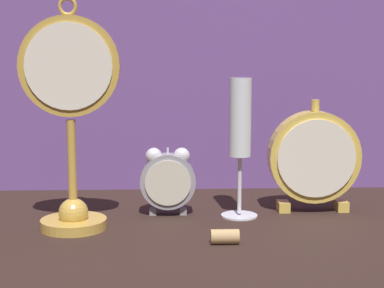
{
  "coord_description": "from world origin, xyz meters",
  "views": [
    {
      "loc": [
        -0.04,
        -0.97,
        0.29
      ],
      "look_at": [
        0.0,
        0.08,
        0.13
      ],
      "focal_mm": 60.0,
      "sensor_mm": 36.0,
      "label": 1
    }
  ],
  "objects_px": {
    "champagne_flute": "(240,130)",
    "wine_cork": "(225,237)",
    "alarm_clock_twin_bell": "(168,178)",
    "mantel_clock_silver": "(314,158)",
    "pocket_watch_on_stand": "(71,123)"
  },
  "relations": [
    {
      "from": "pocket_watch_on_stand",
      "to": "alarm_clock_twin_bell",
      "type": "bearing_deg",
      "value": 27.68
    },
    {
      "from": "alarm_clock_twin_bell",
      "to": "champagne_flute",
      "type": "relative_size",
      "value": 0.5
    },
    {
      "from": "mantel_clock_silver",
      "to": "champagne_flute",
      "type": "bearing_deg",
      "value": -167.36
    },
    {
      "from": "mantel_clock_silver",
      "to": "wine_cork",
      "type": "bearing_deg",
      "value": -133.24
    },
    {
      "from": "champagne_flute",
      "to": "wine_cork",
      "type": "bearing_deg",
      "value": -104.16
    },
    {
      "from": "pocket_watch_on_stand",
      "to": "mantel_clock_silver",
      "type": "bearing_deg",
      "value": 13.06
    },
    {
      "from": "champagne_flute",
      "to": "wine_cork",
      "type": "height_order",
      "value": "champagne_flute"
    },
    {
      "from": "alarm_clock_twin_bell",
      "to": "champagne_flute",
      "type": "distance_m",
      "value": 0.15
    },
    {
      "from": "champagne_flute",
      "to": "mantel_clock_silver",
      "type": "bearing_deg",
      "value": 12.64
    },
    {
      "from": "pocket_watch_on_stand",
      "to": "alarm_clock_twin_bell",
      "type": "relative_size",
      "value": 3.09
    },
    {
      "from": "mantel_clock_silver",
      "to": "wine_cork",
      "type": "relative_size",
      "value": 4.75
    },
    {
      "from": "pocket_watch_on_stand",
      "to": "champagne_flute",
      "type": "xyz_separation_m",
      "value": [
        0.28,
        0.06,
        -0.02
      ]
    },
    {
      "from": "pocket_watch_on_stand",
      "to": "champagne_flute",
      "type": "height_order",
      "value": "pocket_watch_on_stand"
    },
    {
      "from": "alarm_clock_twin_bell",
      "to": "pocket_watch_on_stand",
      "type": "bearing_deg",
      "value": -152.32
    },
    {
      "from": "pocket_watch_on_stand",
      "to": "wine_cork",
      "type": "height_order",
      "value": "pocket_watch_on_stand"
    }
  ]
}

